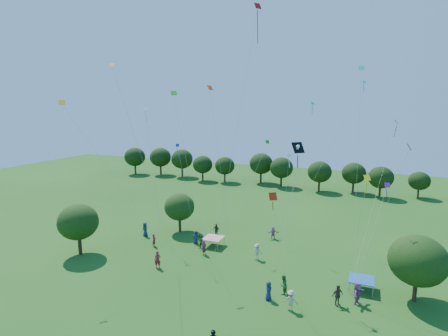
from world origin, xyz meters
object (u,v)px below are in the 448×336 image
tent_red_stripe (213,238)px  near_tree_north (179,207)px  tent_blue (361,279)px  pirate_kite (298,150)px  near_tree_west (78,222)px  near_tree_east (418,261)px  red_high_kite (249,63)px

tent_red_stripe → near_tree_north: bearing=155.1°
tent_blue → pirate_kite: size_ratio=0.18×
near_tree_west → pirate_kite: size_ratio=0.48×
tent_red_stripe → tent_blue: (16.89, -4.22, 0.00)m
near_tree_east → near_tree_north: bearing=165.0°
near_tree_east → tent_blue: near_tree_east is taller
red_high_kite → near_tree_east: bearing=-3.6°
near_tree_west → pirate_kite: pirate_kite is taller
tent_blue → red_high_kite: (-11.50, 0.76, 19.93)m
near_tree_north → tent_blue: 24.38m
near_tree_east → pirate_kite: size_ratio=0.48×
near_tree_west → tent_red_stripe: size_ratio=2.69×
tent_blue → red_high_kite: red_high_kite is taller
near_tree_east → pirate_kite: (-10.47, -0.94, 9.16)m
red_high_kite → tent_red_stripe: bearing=147.3°
near_tree_east → red_high_kite: 23.43m
near_tree_east → red_high_kite: red_high_kite is taller
tent_red_stripe → red_high_kite: bearing=-32.7°
tent_blue → tent_red_stripe: bearing=166.0°
near_tree_north → red_high_kite: (11.68, -6.37, 17.50)m
near_tree_north → red_high_kite: red_high_kite is taller
near_tree_north → tent_blue: size_ratio=2.41×
tent_blue → near_tree_north: bearing=162.9°
tent_red_stripe → red_high_kite: 20.93m
near_tree_west → pirate_kite: (24.08, 2.55, 9.05)m
near_tree_west → near_tree_north: (7.00, 10.86, -0.40)m
near_tree_north → near_tree_east: (27.55, -7.37, 0.30)m
near_tree_west → pirate_kite: bearing=6.0°
near_tree_west → red_high_kite: red_high_kite is taller
near_tree_east → tent_red_stripe: size_ratio=2.70×
near_tree_west → red_high_kite: 25.73m
tent_red_stripe → near_tree_west: bearing=-149.1°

